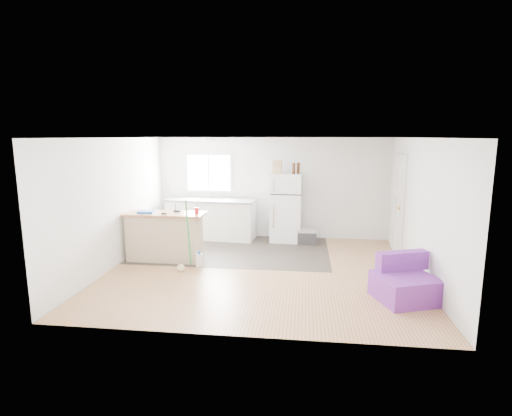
{
  "coord_description": "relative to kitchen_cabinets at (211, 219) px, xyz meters",
  "views": [
    {
      "loc": [
        0.76,
        -6.99,
        2.43
      ],
      "look_at": [
        -0.18,
        0.7,
        1.03
      ],
      "focal_mm": 28.0,
      "sensor_mm": 36.0,
      "label": 1
    }
  ],
  "objects": [
    {
      "name": "room",
      "position": [
        1.44,
        -2.17,
        0.72
      ],
      "size": [
        5.51,
        5.01,
        2.41
      ],
      "color": "#92613D",
      "rests_on": "ground"
    },
    {
      "name": "vinyl_zone",
      "position": [
        0.71,
        -0.92,
        -0.48
      ],
      "size": [
        4.05,
        2.5,
        0.0
      ],
      "primitive_type": "cube",
      "color": "#2F2723",
      "rests_on": "floor"
    },
    {
      "name": "window",
      "position": [
        -0.11,
        0.32,
        1.07
      ],
      "size": [
        1.18,
        0.06,
        0.98
      ],
      "color": "white",
      "rests_on": "back_wall"
    },
    {
      "name": "interior_door",
      "position": [
        4.16,
        -0.62,
        0.53
      ],
      "size": [
        0.11,
        0.92,
        2.1
      ],
      "color": "white",
      "rests_on": "right_wall"
    },
    {
      "name": "ceiling_fixture",
      "position": [
        0.24,
        -0.97,
        1.88
      ],
      "size": [
        0.3,
        0.3,
        0.07
      ],
      "primitive_type": "cylinder",
      "color": "white",
      "rests_on": "ceiling"
    },
    {
      "name": "kitchen_cabinets",
      "position": [
        0.0,
        0.0,
        0.0
      ],
      "size": [
        2.18,
        0.85,
        1.23
      ],
      "rotation": [
        0.0,
        0.0,
        -0.09
      ],
      "color": "white",
      "rests_on": "floor"
    },
    {
      "name": "peninsula",
      "position": [
        -0.52,
        -1.79,
        0.0
      ],
      "size": [
        1.56,
        0.62,
        0.96
      ],
      "rotation": [
        0.0,
        0.0,
        -0.01
      ],
      "color": "#C6B18F",
      "rests_on": "floor"
    },
    {
      "name": "refrigerator",
      "position": [
        1.79,
        -0.02,
        0.31
      ],
      "size": [
        0.74,
        0.7,
        1.59
      ],
      "rotation": [
        0.0,
        0.0,
        -0.06
      ],
      "color": "white",
      "rests_on": "floor"
    },
    {
      "name": "cooler",
      "position": [
        2.28,
        -0.25,
        -0.31
      ],
      "size": [
        0.45,
        0.31,
        0.34
      ],
      "rotation": [
        0.0,
        0.0,
        0.03
      ],
      "color": "#2F2F32",
      "rests_on": "floor"
    },
    {
      "name": "purple_seat",
      "position": [
        3.73,
        -3.24,
        -0.24
      ],
      "size": [
        1.03,
        1.02,
        0.67
      ],
      "rotation": [
        0.0,
        0.0,
        0.35
      ],
      "color": "#6F2E95",
      "rests_on": "floor"
    },
    {
      "name": "cleaner_jug",
      "position": [
        0.26,
        -2.11,
        -0.35
      ],
      "size": [
        0.15,
        0.13,
        0.3
      ],
      "rotation": [
        0.0,
        0.0,
        0.26
      ],
      "color": "silver",
      "rests_on": "floor"
    },
    {
      "name": "mop",
      "position": [
        0.03,
        -2.4,
        -0.25
      ],
      "size": [
        0.24,
        0.37,
        1.33
      ],
      "rotation": [
        0.0,
        0.0,
        0.12
      ],
      "color": "green",
      "rests_on": "floor"
    },
    {
      "name": "red_cup",
      "position": [
        0.15,
        -1.8,
        0.53
      ],
      "size": [
        0.08,
        0.08,
        0.12
      ],
      "primitive_type": "cylinder",
      "rotation": [
        0.0,
        0.0,
        0.06
      ],
      "color": "red",
      "rests_on": "peninsula"
    },
    {
      "name": "blue_tray",
      "position": [
        -0.86,
        -1.83,
        0.49
      ],
      "size": [
        0.32,
        0.25,
        0.04
      ],
      "primitive_type": "cube",
      "rotation": [
        0.0,
        0.0,
        0.09
      ],
      "color": "blue",
      "rests_on": "peninsula"
    },
    {
      "name": "tool_a",
      "position": [
        -0.29,
        -1.67,
        0.49
      ],
      "size": [
        0.15,
        0.1,
        0.03
      ],
      "primitive_type": "cube",
      "rotation": [
        0.0,
        0.0,
        -0.43
      ],
      "color": "black",
      "rests_on": "peninsula"
    },
    {
      "name": "tool_b",
      "position": [
        -0.46,
        -1.94,
        0.48
      ],
      "size": [
        0.1,
        0.05,
        0.03
      ],
      "primitive_type": "cube",
      "rotation": [
        0.0,
        0.0,
        0.13
      ],
      "color": "black",
      "rests_on": "peninsula"
    },
    {
      "name": "cardboard_box",
      "position": [
        1.58,
        -0.07,
        1.25
      ],
      "size": [
        0.21,
        0.13,
        0.3
      ],
      "primitive_type": "cube",
      "rotation": [
        0.0,
        0.0,
        -0.16
      ],
      "color": "#A1825C",
      "rests_on": "refrigerator"
    },
    {
      "name": "bottle_left",
      "position": [
        1.95,
        -0.12,
        1.23
      ],
      "size": [
        0.08,
        0.08,
        0.25
      ],
      "primitive_type": "cylinder",
      "rotation": [
        0.0,
        0.0,
        -0.1
      ],
      "color": "#381B0A",
      "rests_on": "refrigerator"
    },
    {
      "name": "bottle_right",
      "position": [
        2.05,
        -0.01,
        1.23
      ],
      "size": [
        0.09,
        0.09,
        0.25
      ],
      "primitive_type": "cylinder",
      "rotation": [
        0.0,
        0.0,
        0.4
      ],
      "color": "#381B0A",
      "rests_on": "refrigerator"
    }
  ]
}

